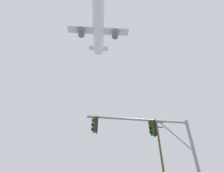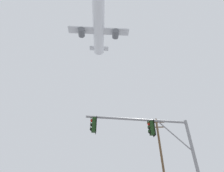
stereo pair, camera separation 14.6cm
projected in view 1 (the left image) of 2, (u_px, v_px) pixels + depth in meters
name	position (u px, v px, depth m)	size (l,w,h in m)	color
signal_pole_near	(155.00, 139.00, 10.74)	(6.79, 1.52, 5.83)	gray
utility_pole	(161.00, 157.00, 21.53)	(2.20, 0.28, 10.78)	brown
airplane	(98.00, 28.00, 56.88)	(20.34, 26.33, 7.17)	white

